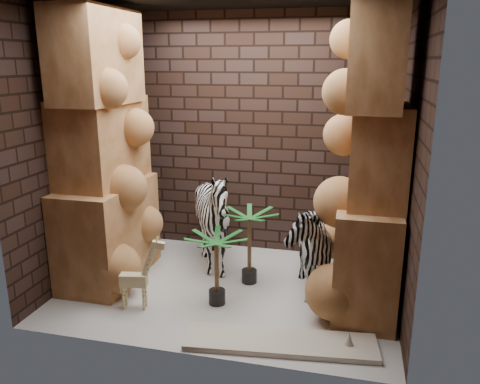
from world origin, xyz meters
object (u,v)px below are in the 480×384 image
(giraffe_toy, at_px, (133,272))
(palm_back, at_px, (217,269))
(zebra_left, at_px, (214,224))
(surfboard, at_px, (280,342))
(zebra_right, at_px, (304,236))
(palm_front, at_px, (249,247))

(giraffe_toy, relative_size, palm_back, 1.03)
(zebra_left, distance_m, surfboard, 1.79)
(zebra_right, xyz_separation_m, zebra_left, (-1.07, 0.27, -0.05))
(palm_front, relative_size, palm_back, 1.13)
(surfboard, bearing_deg, palm_back, 135.47)
(zebra_right, relative_size, palm_front, 1.47)
(zebra_right, distance_m, palm_back, 0.99)
(zebra_right, relative_size, zebra_left, 0.98)
(zebra_right, bearing_deg, giraffe_toy, -169.07)
(surfboard, bearing_deg, palm_front, 108.61)
(giraffe_toy, xyz_separation_m, palm_back, (0.78, 0.29, -0.01))
(palm_front, distance_m, surfboard, 1.32)
(zebra_right, bearing_deg, zebra_left, 150.14)
(zebra_left, xyz_separation_m, palm_back, (0.26, -0.78, -0.20))
(giraffe_toy, xyz_separation_m, surfboard, (1.53, -0.30, -0.37))
(palm_back, height_order, surfboard, palm_back)
(palm_front, xyz_separation_m, surfboard, (0.54, -1.14, -0.40))
(zebra_left, distance_m, palm_front, 0.54)
(palm_front, height_order, palm_back, palm_front)
(giraffe_toy, distance_m, palm_back, 0.83)
(surfboard, bearing_deg, zebra_right, 80.16)
(zebra_left, height_order, palm_back, zebra_left)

